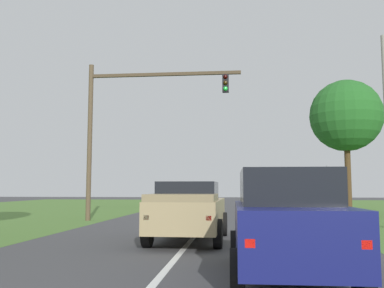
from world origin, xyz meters
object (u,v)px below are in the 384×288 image
(traffic_light, at_px, (128,116))
(oak_tree_right, at_px, (346,116))
(pickup_truck_lead, at_px, (189,210))
(keep_moving_sign, at_px, (328,187))
(red_suv_near, at_px, (286,221))

(traffic_light, bearing_deg, oak_tree_right, 26.15)
(pickup_truck_lead, relative_size, keep_moving_sign, 1.94)
(red_suv_near, xyz_separation_m, oak_tree_right, (5.92, 18.93, 5.04))
(pickup_truck_lead, bearing_deg, traffic_light, 116.89)
(red_suv_near, xyz_separation_m, pickup_truck_lead, (-2.39, 5.12, -0.08))
(pickup_truck_lead, distance_m, oak_tree_right, 16.91)
(red_suv_near, height_order, pickup_truck_lead, red_suv_near)
(pickup_truck_lead, height_order, traffic_light, traffic_light)
(keep_moving_sign, distance_m, oak_tree_right, 9.15)
(pickup_truck_lead, xyz_separation_m, traffic_light, (-3.95, 7.80, 4.33))
(traffic_light, height_order, keep_moving_sign, traffic_light)
(red_suv_near, bearing_deg, traffic_light, 116.16)
(keep_moving_sign, bearing_deg, pickup_truck_lead, -131.33)
(pickup_truck_lead, bearing_deg, red_suv_near, -64.97)
(keep_moving_sign, bearing_deg, red_suv_near, -105.39)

